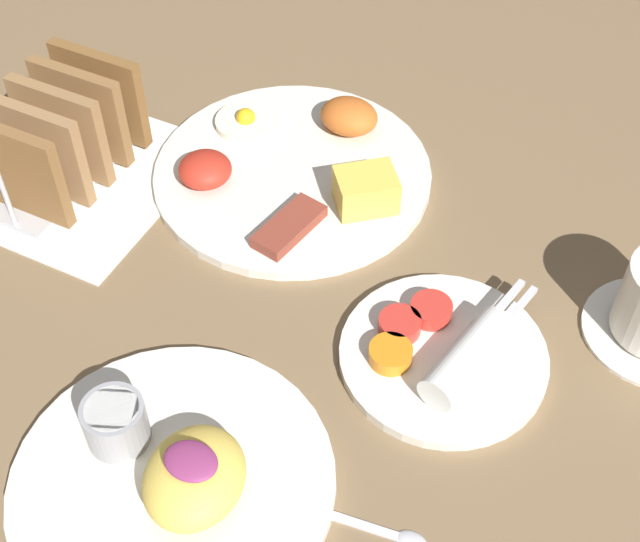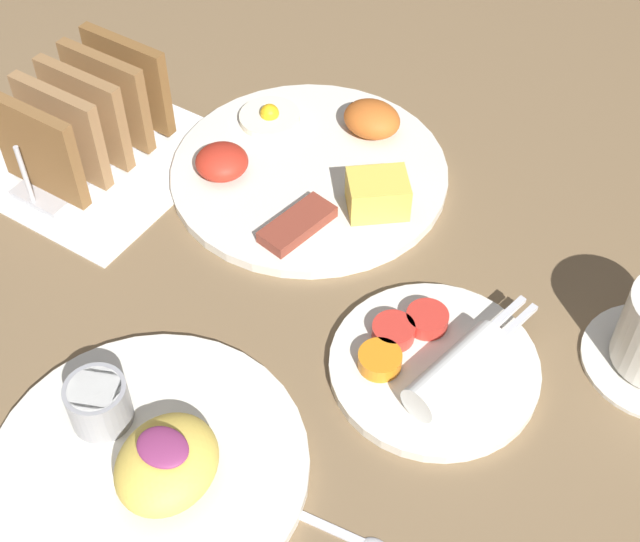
% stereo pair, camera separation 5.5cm
% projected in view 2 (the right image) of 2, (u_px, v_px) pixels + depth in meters
% --- Properties ---
extents(ground_plane, '(3.00, 3.00, 0.00)m').
position_uv_depth(ground_plane, '(256.00, 282.00, 0.80)').
color(ground_plane, brown).
extents(napkin_flat, '(0.22, 0.22, 0.00)m').
position_uv_depth(napkin_flat, '(96.00, 157.00, 0.91)').
color(napkin_flat, white).
rests_on(napkin_flat, ground_plane).
extents(plate_breakfast, '(0.28, 0.28, 0.05)m').
position_uv_depth(plate_breakfast, '(313.00, 167.00, 0.88)').
color(plate_breakfast, silver).
rests_on(plate_breakfast, ground_plane).
extents(plate_condiments, '(0.17, 0.18, 0.04)m').
position_uv_depth(plate_condiments, '(434.00, 366.00, 0.72)').
color(plate_condiments, silver).
rests_on(plate_condiments, ground_plane).
extents(plate_foreground, '(0.24, 0.24, 0.06)m').
position_uv_depth(plate_foreground, '(148.00, 458.00, 0.66)').
color(plate_foreground, silver).
rests_on(plate_foreground, ground_plane).
extents(toast_rack, '(0.10, 0.18, 0.10)m').
position_uv_depth(toast_rack, '(86.00, 118.00, 0.87)').
color(toast_rack, '#B7B7BC').
rests_on(toast_rack, ground_plane).
extents(teaspoon, '(0.13, 0.03, 0.01)m').
position_uv_depth(teaspoon, '(335.00, 529.00, 0.64)').
color(teaspoon, silver).
rests_on(teaspoon, ground_plane).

